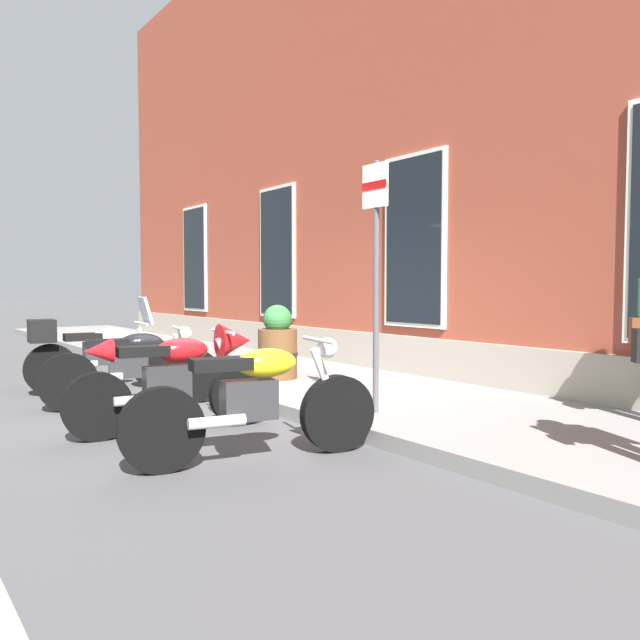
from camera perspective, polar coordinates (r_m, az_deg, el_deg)
The scene contains 9 objects.
ground_plane at distance 7.62m, azimuth -7.04°, elevation -7.79°, with size 140.00×140.00×0.00m, color #424244.
sidewalk at distance 8.39m, azimuth 1.61°, elevation -6.25°, with size 28.40×2.87×0.15m, color slate.
brick_pub_facade at distance 12.22m, azimuth 20.72°, elevation 16.59°, with size 22.40×6.92×8.67m.
motorcycle_silver_touring at distance 9.08m, azimuth -19.74°, elevation -2.76°, with size 0.62×2.06×1.29m.
motorcycle_black_naked at distance 7.76m, azimuth -16.62°, elevation -4.11°, with size 0.75×2.07×0.95m.
motorcycle_red_sport at distance 6.32m, azimuth -12.68°, elevation -4.84°, with size 0.62×2.05×1.06m.
motorcycle_yellow_naked at distance 5.17m, azimuth -5.76°, elevation -7.44°, with size 0.70×2.16×1.00m.
parking_sign at distance 6.36m, azimuth 5.12°, elevation 6.25°, with size 0.36×0.07×2.55m.
barrel_planter at distance 8.74m, azimuth -3.90°, elevation -2.38°, with size 0.58×0.58×1.03m.
Camera 1 is at (6.54, -3.63, 1.44)m, focal length 35.02 mm.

